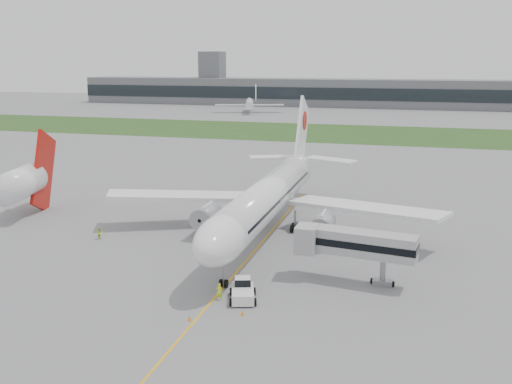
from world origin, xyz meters
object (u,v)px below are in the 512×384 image
(neighbor_aircraft, at_px, (23,182))
(jet_bridge, at_px, (352,243))
(airliner, at_px, (269,195))
(pushback_tug, at_px, (243,291))
(ground_crew_near, at_px, (219,291))

(neighbor_aircraft, bearing_deg, jet_bridge, -27.39)
(airliner, distance_m, neighbor_aircraft, 38.89)
(airliner, distance_m, pushback_tug, 22.93)
(pushback_tug, xyz_separation_m, neighbor_aircraft, (-41.76, 21.16, 4.51))
(jet_bridge, bearing_deg, neighbor_aircraft, 173.83)
(jet_bridge, relative_size, neighbor_aircraft, 0.78)
(jet_bridge, bearing_deg, pushback_tug, -134.38)
(airliner, distance_m, jet_bridge, 19.58)
(pushback_tug, height_order, ground_crew_near, pushback_tug)
(ground_crew_near, height_order, neighbor_aircraft, neighbor_aircraft)
(ground_crew_near, xyz_separation_m, neighbor_aircraft, (-39.52, 22.00, 4.52))
(airliner, relative_size, pushback_tug, 12.17)
(jet_bridge, relative_size, ground_crew_near, 7.20)
(airliner, relative_size, ground_crew_near, 29.38)
(jet_bridge, xyz_separation_m, ground_crew_near, (-12.25, -8.41, -3.54))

